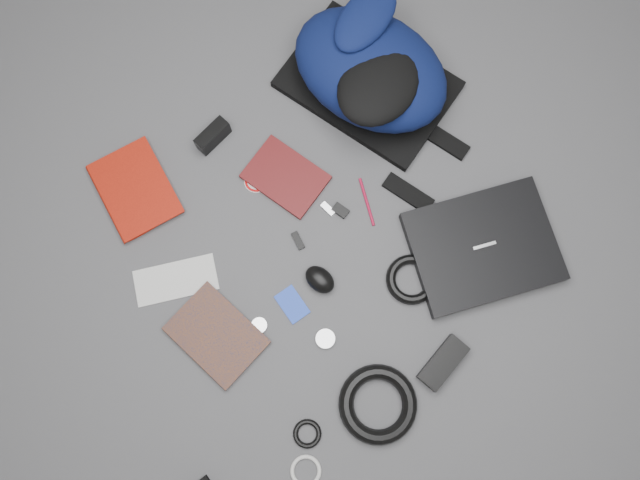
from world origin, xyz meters
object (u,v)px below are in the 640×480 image
backpack (370,69)px  dvd_case (286,177)px  textbook_red (105,206)px  laptop (483,247)px  mouse (320,280)px  compact_camera (213,136)px  comic_book (193,360)px  power_brick (443,363)px

backpack → dvd_case: bearing=174.2°
backpack → textbook_red: 0.83m
laptop → mouse: (-0.42, 0.17, 0.00)m
compact_camera → laptop: bearing=-69.6°
laptop → textbook_red: bearing=157.4°
backpack → textbook_red: size_ratio=2.01×
textbook_red → compact_camera: 0.36m
dvd_case → mouse: (-0.08, -0.30, 0.01)m
laptop → compact_camera: compact_camera is taller
laptop → comic_book: (-0.82, 0.17, -0.01)m
laptop → comic_book: 0.84m
comic_book → compact_camera: (0.37, 0.50, 0.02)m
compact_camera → mouse: compact_camera is taller
comic_book → compact_camera: compact_camera is taller
textbook_red → power_brick: size_ratio=1.72×
laptop → mouse: bearing=175.4°
textbook_red → mouse: mouse is taller
dvd_case → compact_camera: size_ratio=2.03×
backpack → dvd_case: 0.38m
backpack → comic_book: 0.92m
backpack → power_brick: 0.82m
backpack → comic_book: size_ratio=2.11×
laptop → comic_book: bearing=-174.9°
dvd_case → power_brick: bearing=-104.9°
mouse → power_brick: size_ratio=0.60×
laptop → power_brick: bearing=-127.4°
textbook_red → compact_camera: (0.36, 0.00, 0.02)m
comic_book → mouse: bearing=-15.1°
compact_camera → mouse: 0.51m
laptop → dvd_case: size_ratio=1.79×
mouse → comic_book: bearing=163.8°
dvd_case → compact_camera: compact_camera is taller
laptop → backpack: bearing=106.2°
laptop → textbook_red: (-0.81, 0.67, -0.01)m
laptop → mouse: size_ratio=4.35×
textbook_red → backpack: bearing=-3.0°
compact_camera → mouse: bearing=-100.1°
textbook_red → comic_book: 0.50m
laptop → compact_camera: (-0.45, 0.68, 0.01)m
laptop → power_brick: (-0.27, -0.19, -0.00)m
textbook_red → compact_camera: size_ratio=2.39×
laptop → compact_camera: size_ratio=3.64×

